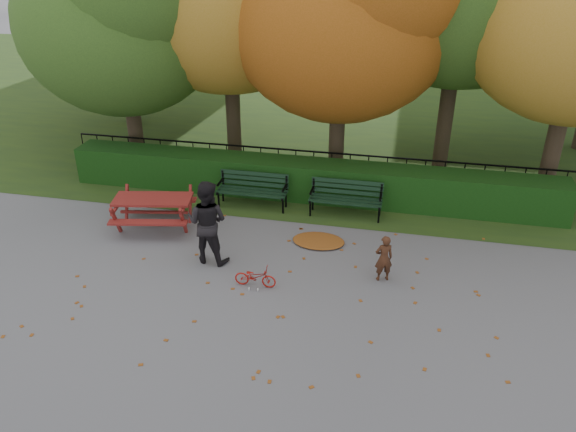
% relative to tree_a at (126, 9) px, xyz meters
% --- Properties ---
extents(ground, '(90.00, 90.00, 0.00)m').
position_rel_tree_a_xyz_m(ground, '(5.19, -5.58, -4.52)').
color(ground, slate).
rests_on(ground, ground).
extents(grass_strip, '(90.00, 90.00, 0.00)m').
position_rel_tree_a_xyz_m(grass_strip, '(5.19, 8.42, -4.52)').
color(grass_strip, '#213917').
rests_on(grass_strip, ground).
extents(hedge, '(13.00, 0.90, 1.00)m').
position_rel_tree_a_xyz_m(hedge, '(5.19, -1.08, -4.02)').
color(hedge, black).
rests_on(hedge, ground).
extents(iron_fence, '(14.00, 0.04, 1.02)m').
position_rel_tree_a_xyz_m(iron_fence, '(5.19, -0.28, -3.98)').
color(iron_fence, black).
rests_on(iron_fence, ground).
extents(tree_a, '(5.88, 5.60, 7.48)m').
position_rel_tree_a_xyz_m(tree_a, '(0.00, 0.00, 0.00)').
color(tree_a, '#302019').
rests_on(tree_a, ground).
extents(tree_c, '(6.30, 6.00, 8.00)m').
position_rel_tree_a_xyz_m(tree_c, '(6.02, 0.38, 0.30)').
color(tree_c, '#302019').
rests_on(tree_c, ground).
extents(bench_left, '(1.80, 0.57, 0.88)m').
position_rel_tree_a_xyz_m(bench_left, '(3.89, -1.88, -4.00)').
color(bench_left, black).
rests_on(bench_left, ground).
extents(bench_right, '(1.80, 0.57, 0.88)m').
position_rel_tree_a_xyz_m(bench_right, '(6.29, -1.88, -4.00)').
color(bench_right, black).
rests_on(bench_right, ground).
extents(picnic_table, '(2.06, 1.78, 0.88)m').
position_rel_tree_a_xyz_m(picnic_table, '(1.88, -3.50, -3.92)').
color(picnic_table, maroon).
rests_on(picnic_table, ground).
extents(leaf_pile, '(1.30, 0.98, 0.08)m').
position_rel_tree_a_xyz_m(leaf_pile, '(5.86, -3.41, -4.48)').
color(leaf_pile, '#672B0E').
rests_on(leaf_pile, ground).
extents(leaf_scatter, '(9.00, 5.70, 0.01)m').
position_rel_tree_a_xyz_m(leaf_scatter, '(5.19, -5.28, -4.51)').
color(leaf_scatter, '#672B0E').
rests_on(leaf_scatter, ground).
extents(child, '(0.44, 0.36, 1.03)m').
position_rel_tree_a_xyz_m(child, '(7.39, -4.63, -4.01)').
color(child, '#3E2113').
rests_on(child, ground).
extents(adult, '(0.98, 0.80, 1.86)m').
position_rel_tree_a_xyz_m(adult, '(3.66, -4.64, -3.59)').
color(adult, black).
rests_on(adult, ground).
extents(bicycle, '(0.85, 0.31, 0.45)m').
position_rel_tree_a_xyz_m(bicycle, '(4.89, -5.41, -4.30)').
color(bicycle, '#A2160F').
rests_on(bicycle, ground).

